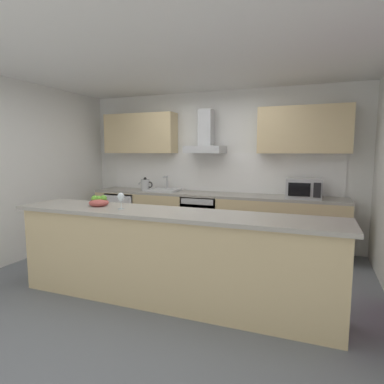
% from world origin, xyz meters
% --- Properties ---
extents(ground, '(5.78, 4.63, 0.02)m').
position_xyz_m(ground, '(0.00, 0.00, -0.01)').
color(ground, slate).
extents(ceiling, '(5.78, 4.63, 0.02)m').
position_xyz_m(ceiling, '(0.00, 0.00, 2.61)').
color(ceiling, white).
extents(wall_back, '(5.78, 0.12, 2.60)m').
position_xyz_m(wall_back, '(0.00, 1.87, 1.30)').
color(wall_back, white).
rests_on(wall_back, ground).
extents(wall_left, '(0.12, 4.63, 2.60)m').
position_xyz_m(wall_left, '(-2.45, 0.00, 1.30)').
color(wall_left, white).
rests_on(wall_left, ground).
extents(backsplash_tile, '(4.06, 0.02, 0.66)m').
position_xyz_m(backsplash_tile, '(0.00, 1.80, 1.23)').
color(backsplash_tile, white).
extents(counter_back, '(4.20, 0.60, 0.90)m').
position_xyz_m(counter_back, '(0.00, 1.49, 0.45)').
color(counter_back, '#D1B784').
rests_on(counter_back, ground).
extents(counter_island, '(3.49, 0.64, 0.98)m').
position_xyz_m(counter_island, '(0.21, -0.62, 0.49)').
color(counter_island, '#D1B784').
rests_on(counter_island, ground).
extents(upper_cabinets, '(4.15, 0.32, 0.70)m').
position_xyz_m(upper_cabinets, '(0.00, 1.64, 1.91)').
color(upper_cabinets, '#D1B784').
extents(oven, '(0.60, 0.62, 0.80)m').
position_xyz_m(oven, '(-0.14, 1.47, 0.46)').
color(oven, slate).
rests_on(oven, ground).
extents(refrigerator, '(0.58, 0.60, 0.85)m').
position_xyz_m(refrigerator, '(-1.61, 1.46, 0.43)').
color(refrigerator, white).
rests_on(refrigerator, ground).
extents(microwave, '(0.50, 0.38, 0.30)m').
position_xyz_m(microwave, '(1.45, 1.44, 1.05)').
color(microwave, '#B7BABC').
rests_on(microwave, counter_back).
extents(sink, '(0.50, 0.40, 0.26)m').
position_xyz_m(sink, '(-0.85, 1.48, 0.93)').
color(sink, silver).
rests_on(sink, counter_back).
extents(kettle, '(0.29, 0.15, 0.24)m').
position_xyz_m(kettle, '(-1.20, 1.43, 1.01)').
color(kettle, '#B7BABC').
rests_on(kettle, counter_back).
extents(range_hood, '(0.62, 0.45, 0.72)m').
position_xyz_m(range_hood, '(-0.14, 1.60, 1.79)').
color(range_hood, '#B7BABC').
extents(wine_glass, '(0.08, 0.08, 0.18)m').
position_xyz_m(wine_glass, '(-0.32, -0.67, 1.10)').
color(wine_glass, silver).
rests_on(wine_glass, counter_island).
extents(fruit_bowl, '(0.22, 0.22, 0.13)m').
position_xyz_m(fruit_bowl, '(-0.67, -0.58, 1.02)').
color(fruit_bowl, '#B24C47').
rests_on(fruit_bowl, counter_island).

